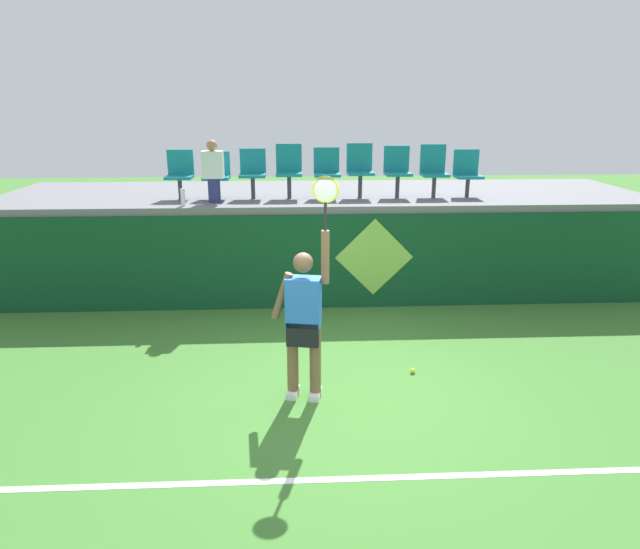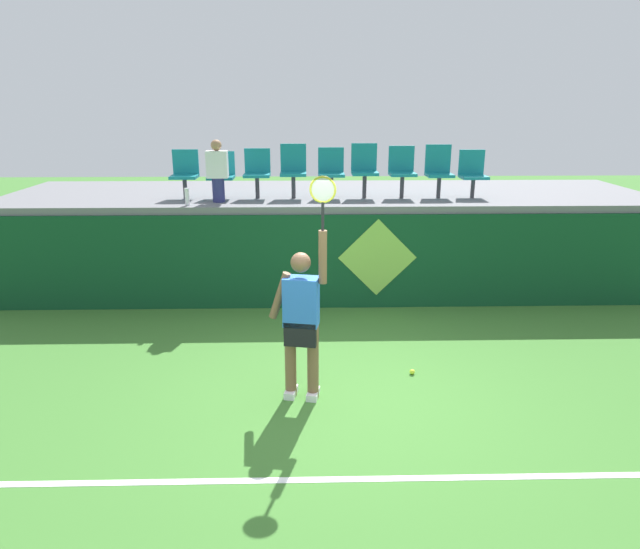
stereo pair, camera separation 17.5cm
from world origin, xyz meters
The scene contains 18 objects.
ground_plane centered at (0.00, 0.00, 0.00)m, with size 40.00×40.00×0.00m, color #3D752D.
court_back_wall centered at (0.00, 3.10, 0.78)m, with size 11.52×0.20×1.55m, color #0F4223.
spectator_platform centered at (0.00, 4.59, 1.61)m, with size 11.52×3.08×0.12m, color slate.
court_baseline_stripe centered at (0.00, -1.43, 0.00)m, with size 10.37×0.08×0.01m, color white.
tennis_player centered at (-0.46, 0.08, 0.97)m, with size 0.75×0.33×2.54m.
tennis_ball centered at (0.91, 0.60, 0.03)m, with size 0.07×0.07×0.07m, color #D1E533.
water_bottle centered at (-2.30, 3.24, 1.81)m, with size 0.07×0.07×0.27m, color white.
stadium_chair_0 centered at (-2.46, 3.96, 2.12)m, with size 0.44×0.42×0.81m.
stadium_chair_1 centered at (-1.84, 3.96, 2.10)m, with size 0.44×0.42×0.78m.
stadium_chair_2 centered at (-1.23, 3.96, 2.14)m, with size 0.44×0.42×0.83m.
stadium_chair_3 centered at (-0.62, 3.97, 2.17)m, with size 0.44×0.42×0.90m.
stadium_chair_4 centered at (0.03, 3.96, 2.14)m, with size 0.44×0.42×0.84m.
stadium_chair_5 centered at (0.60, 3.97, 2.18)m, with size 0.44×0.42×0.91m.
stadium_chair_6 centered at (1.24, 3.97, 2.16)m, with size 0.44×0.42×0.86m.
stadium_chair_7 centered at (1.87, 3.97, 2.15)m, with size 0.44×0.42×0.89m.
stadium_chair_8 centered at (2.46, 3.97, 2.10)m, with size 0.44×0.42×0.80m.
spectator_0 centered at (-1.84, 3.56, 2.19)m, with size 0.34×0.20×1.01m.
wall_signage_mount centered at (0.74, 2.99, 0.00)m, with size 1.27×0.01×1.49m.
Camera 2 is at (-0.39, -5.75, 3.27)m, focal length 31.67 mm.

